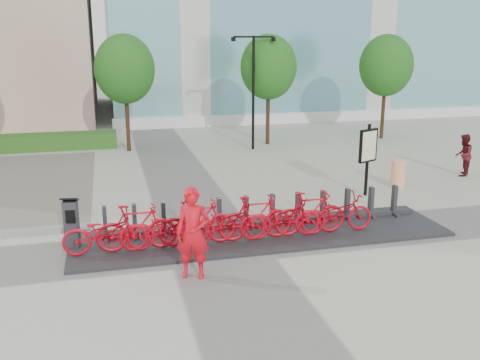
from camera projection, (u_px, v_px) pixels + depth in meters
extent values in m
plane|color=#A4A58E|center=(215.00, 245.00, 13.12)|extent=(120.00, 120.00, 0.00)
cube|color=#1B4813|center=(49.00, 142.00, 24.21)|extent=(6.00, 1.20, 0.70)
cylinder|color=#321E13|center=(127.00, 117.00, 23.62)|extent=(0.18, 0.18, 3.00)
ellipsoid|color=#174F12|center=(125.00, 69.00, 23.07)|extent=(2.60, 2.60, 2.99)
cylinder|color=#321E13|center=(268.00, 113.00, 25.15)|extent=(0.18, 0.18, 3.00)
ellipsoid|color=#174F12|center=(268.00, 67.00, 24.61)|extent=(2.60, 2.60, 2.99)
cylinder|color=#321E13|center=(383.00, 109.00, 26.57)|extent=(0.18, 0.18, 3.00)
ellipsoid|color=#174F12|center=(386.00, 65.00, 26.02)|extent=(2.60, 2.60, 2.99)
cylinder|color=black|center=(253.00, 94.00, 23.72)|extent=(0.12, 0.12, 5.00)
cube|color=black|center=(244.00, 37.00, 22.98)|extent=(0.90, 0.08, 0.08)
cube|color=black|center=(264.00, 37.00, 23.19)|extent=(0.90, 0.08, 0.08)
cylinder|color=black|center=(233.00, 39.00, 22.90)|extent=(0.20, 0.20, 0.18)
cylinder|color=black|center=(273.00, 39.00, 23.32)|extent=(0.20, 0.20, 0.18)
cube|color=#252527|center=(263.00, 235.00, 13.70)|extent=(9.60, 2.40, 0.08)
imported|color=#B10514|center=(105.00, 232.00, 12.31)|extent=(1.94, 0.68, 1.02)
imported|color=#B10514|center=(137.00, 227.00, 12.46)|extent=(1.88, 0.53, 1.13)
imported|color=#B10514|center=(168.00, 227.00, 12.65)|extent=(1.94, 0.68, 1.02)
imported|color=#B10514|center=(198.00, 222.00, 12.80)|extent=(1.88, 0.53, 1.13)
imported|color=#B10514|center=(227.00, 222.00, 12.99)|extent=(1.94, 0.68, 1.02)
imported|color=#B10514|center=(255.00, 218.00, 13.14)|extent=(1.88, 0.53, 1.13)
imported|color=#B10514|center=(283.00, 217.00, 13.33)|extent=(1.94, 0.68, 1.02)
imported|color=#B10514|center=(310.00, 213.00, 13.48)|extent=(1.88, 0.53, 1.13)
imported|color=#B10514|center=(337.00, 213.00, 13.67)|extent=(1.94, 0.68, 1.02)
cube|color=#2C2B32|center=(72.00, 224.00, 12.68)|extent=(0.36, 0.32, 1.14)
cube|color=black|center=(69.00, 199.00, 12.52)|extent=(0.43, 0.38, 0.15)
cube|color=black|center=(70.00, 217.00, 12.48)|extent=(0.23, 0.06, 0.32)
imported|color=red|center=(193.00, 233.00, 11.15)|extent=(0.83, 0.68, 1.97)
imported|color=#4D1014|center=(463.00, 155.00, 19.50)|extent=(0.95, 0.94, 1.55)
cylinder|color=#F86500|center=(398.00, 174.00, 18.09)|extent=(0.63, 0.63, 0.93)
cylinder|color=black|center=(367.00, 160.00, 16.98)|extent=(0.11, 0.11, 2.31)
cube|color=black|center=(368.00, 146.00, 16.86)|extent=(0.74, 0.40, 1.05)
cube|color=beige|center=(369.00, 146.00, 16.80)|extent=(0.61, 0.28, 0.92)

